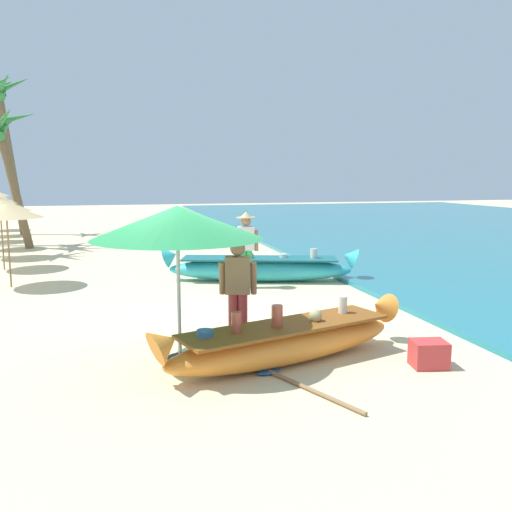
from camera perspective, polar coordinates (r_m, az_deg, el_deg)
ground_plane at (r=8.65m, az=-5.81°, el=-8.56°), size 80.00×80.00×0.00m
boat_orange_foreground at (r=7.42m, az=3.25°, el=-9.01°), size 3.88×1.79×0.82m
boat_cyan_midground at (r=12.99m, az=0.39°, el=-1.31°), size 4.68×2.06×0.89m
person_vendor_hatted at (r=12.12m, az=-1.06°, el=1.28°), size 0.57×0.44×1.73m
person_tourist_customer at (r=7.83m, az=-1.94°, el=-3.46°), size 0.58×0.34×1.61m
patio_umbrella_large at (r=7.23m, az=-8.34°, el=3.50°), size 2.30×2.30×2.14m
parasol_row_0 at (r=13.34m, az=-24.94°, el=4.35°), size 1.60×1.60×1.91m
parasol_row_1 at (r=15.97m, az=-25.49°, el=4.88°), size 1.60×1.60×1.91m
palm_tree_tall_inland at (r=20.55m, az=-25.39°, el=11.46°), size 2.48×2.59×4.87m
palm_tree_far_behind at (r=25.54m, az=-25.39°, el=14.04°), size 2.49×2.43×6.77m
cooler_box at (r=7.64m, az=17.84°, el=-9.85°), size 0.51×0.44×0.36m
paddle at (r=6.74m, az=4.29°, el=-13.29°), size 0.88×1.66×0.05m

